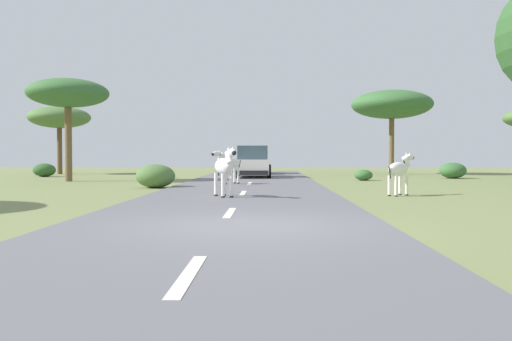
# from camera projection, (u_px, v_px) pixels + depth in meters

# --- Properties ---
(ground_plane) EXTENTS (90.00, 90.00, 0.00)m
(ground_plane) POSITION_uv_depth(u_px,v_px,m) (247.00, 228.00, 9.61)
(ground_plane) COLOR olive
(road) EXTENTS (6.00, 64.00, 0.05)m
(road) POSITION_uv_depth(u_px,v_px,m) (222.00, 226.00, 9.62)
(road) COLOR slate
(road) RESTS_ON ground_plane
(lane_markings) EXTENTS (0.16, 56.00, 0.01)m
(lane_markings) POSITION_uv_depth(u_px,v_px,m) (216.00, 233.00, 8.62)
(lane_markings) COLOR silver
(lane_markings) RESTS_ON road
(zebra_0) EXTENTS (0.86, 1.49, 1.49)m
(zebra_0) POSITION_uv_depth(u_px,v_px,m) (224.00, 167.00, 15.97)
(zebra_0) COLOR silver
(zebra_0) RESTS_ON road
(zebra_2) EXTENTS (1.29, 1.17, 1.46)m
(zebra_2) POSITION_uv_depth(u_px,v_px,m) (229.00, 163.00, 23.14)
(zebra_2) COLOR silver
(zebra_2) RESTS_ON road
(zebra_3) EXTENTS (1.16, 1.16, 1.38)m
(zebra_3) POSITION_uv_depth(u_px,v_px,m) (400.00, 170.00, 17.10)
(zebra_3) COLOR silver
(zebra_3) RESTS_ON ground_plane
(car_0) EXTENTS (2.16, 4.41, 1.74)m
(car_0) POSITION_uv_depth(u_px,v_px,m) (252.00, 161.00, 35.88)
(car_0) COLOR black
(car_0) RESTS_ON road
(car_1) EXTENTS (2.02, 4.34, 1.74)m
(car_1) POSITION_uv_depth(u_px,v_px,m) (253.00, 163.00, 30.21)
(car_1) COLOR white
(car_1) RESTS_ON road
(tree_0) EXTENTS (5.32, 5.32, 5.55)m
(tree_0) POSITION_uv_depth(u_px,v_px,m) (392.00, 105.00, 35.81)
(tree_0) COLOR brown
(tree_0) RESTS_ON ground_plane
(tree_1) EXTENTS (3.91, 3.91, 4.97)m
(tree_1) POSITION_uv_depth(u_px,v_px,m) (68.00, 94.00, 26.24)
(tree_1) COLOR brown
(tree_1) RESTS_ON ground_plane
(tree_3) EXTENTS (4.06, 4.06, 4.50)m
(tree_3) POSITION_uv_depth(u_px,v_px,m) (59.00, 118.00, 36.13)
(tree_3) COLOR brown
(tree_3) RESTS_ON ground_plane
(bush_0) EXTENTS (1.44, 1.30, 0.87)m
(bush_0) POSITION_uv_depth(u_px,v_px,m) (453.00, 171.00, 29.59)
(bush_0) COLOR #386633
(bush_0) RESTS_ON ground_plane
(bush_1) EXTENTS (1.31, 1.18, 0.78)m
(bush_1) POSITION_uv_depth(u_px,v_px,m) (44.00, 170.00, 31.88)
(bush_1) COLOR #2D5628
(bush_1) RESTS_ON ground_plane
(bush_2) EXTENTS (1.05, 0.95, 0.63)m
(bush_2) POSITION_uv_depth(u_px,v_px,m) (159.00, 173.00, 29.80)
(bush_2) COLOR #4C7038
(bush_2) RESTS_ON ground_plane
(bush_3) EXTENTS (1.53, 1.38, 0.92)m
(bush_3) POSITION_uv_depth(u_px,v_px,m) (156.00, 176.00, 21.15)
(bush_3) COLOR #4C7038
(bush_3) RESTS_ON ground_plane
(bush_4) EXTENTS (0.91, 0.82, 0.55)m
(bush_4) POSITION_uv_depth(u_px,v_px,m) (364.00, 175.00, 27.22)
(bush_4) COLOR #386633
(bush_4) RESTS_ON ground_plane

